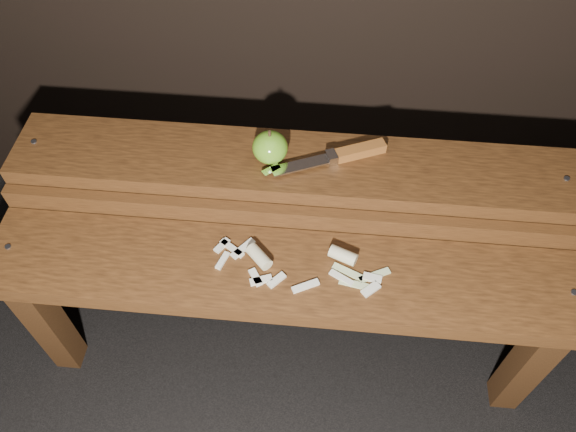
# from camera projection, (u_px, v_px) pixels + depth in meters

# --- Properties ---
(ground) EXTENTS (60.00, 60.00, 0.00)m
(ground) POSITION_uv_depth(u_px,v_px,m) (286.00, 339.00, 1.47)
(ground) COLOR black
(bench_front_tier) EXTENTS (1.20, 0.20, 0.42)m
(bench_front_tier) POSITION_uv_depth(u_px,v_px,m) (282.00, 291.00, 1.15)
(bench_front_tier) COLOR #351D0D
(bench_front_tier) RESTS_ON ground
(bench_rear_tier) EXTENTS (1.20, 0.21, 0.50)m
(bench_rear_tier) POSITION_uv_depth(u_px,v_px,m) (293.00, 188.00, 1.24)
(bench_rear_tier) COLOR #351D0D
(bench_rear_tier) RESTS_ON ground
(apple) EXTENTS (0.07, 0.07, 0.08)m
(apple) POSITION_uv_depth(u_px,v_px,m) (270.00, 147.00, 1.15)
(apple) COLOR #5E961E
(apple) RESTS_ON bench_rear_tier
(knife) EXTENTS (0.25, 0.12, 0.02)m
(knife) POSITION_uv_depth(u_px,v_px,m) (345.00, 154.00, 1.17)
(knife) COLOR brown
(knife) RESTS_ON bench_rear_tier
(apple_scraps) EXTENTS (0.36, 0.12, 0.03)m
(apple_scraps) POSITION_uv_depth(u_px,v_px,m) (300.00, 262.00, 1.10)
(apple_scraps) COLOR beige
(apple_scraps) RESTS_ON bench_front_tier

